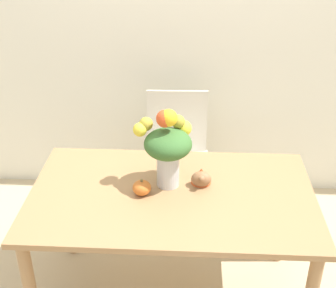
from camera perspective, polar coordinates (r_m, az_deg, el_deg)
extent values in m
cube|color=silver|center=(3.17, 1.58, 16.20)|extent=(8.00, 0.06, 2.70)
cube|color=#9E754C|center=(2.32, 0.47, -6.29)|extent=(1.41, 0.84, 0.03)
cylinder|color=#9E754C|center=(2.91, -12.05, -7.51)|extent=(0.06, 0.06, 0.69)
cylinder|color=#9E754C|center=(2.88, 13.83, -8.29)|extent=(0.06, 0.06, 0.69)
cylinder|color=silver|center=(2.33, 0.00, -3.02)|extent=(0.11, 0.11, 0.19)
cylinder|color=silver|center=(2.35, 0.00, -4.07)|extent=(0.10, 0.10, 0.08)
cylinder|color=#38662D|center=(2.31, 0.56, -2.35)|extent=(0.01, 0.01, 0.23)
cylinder|color=#38662D|center=(2.33, 0.20, -2.07)|extent=(0.00, 0.01, 0.23)
cylinder|color=#38662D|center=(2.32, -0.43, -2.15)|extent=(0.01, 0.01, 0.23)
cylinder|color=#38662D|center=(2.30, -0.47, -2.50)|extent=(0.01, 0.01, 0.23)
cylinder|color=#38662D|center=(2.29, 0.15, -2.62)|extent=(0.00, 0.01, 0.23)
ellipsoid|color=#38662D|center=(2.26, 0.00, 0.00)|extent=(0.23, 0.23, 0.14)
sphere|color=#D64C23|center=(2.19, -0.37, 3.11)|extent=(0.09, 0.09, 0.09)
sphere|color=#D64C23|center=(2.20, 0.10, 2.95)|extent=(0.06, 0.06, 0.06)
sphere|color=#AD9E33|center=(2.26, -2.69, 2.46)|extent=(0.07, 0.07, 0.07)
sphere|color=yellow|center=(2.32, 1.93, 1.94)|extent=(0.08, 0.08, 0.08)
sphere|color=yellow|center=(2.25, -3.44, 1.76)|extent=(0.07, 0.07, 0.07)
sphere|color=#AD9E33|center=(2.28, 1.22, 2.76)|extent=(0.07, 0.07, 0.07)
sphere|color=yellow|center=(2.19, 0.07, 3.20)|extent=(0.09, 0.09, 0.09)
ellipsoid|color=orange|center=(2.29, -3.21, -5.34)|extent=(0.09, 0.09, 0.07)
cylinder|color=brown|center=(2.27, -3.23, -4.52)|extent=(0.01, 0.01, 0.02)
ellipsoid|color=#936642|center=(2.35, 4.07, -4.27)|extent=(0.10, 0.07, 0.08)
cone|color=#C64C23|center=(2.37, 4.07, -3.86)|extent=(0.10, 0.10, 0.08)
sphere|color=#936642|center=(2.30, 4.10, -4.27)|extent=(0.03, 0.03, 0.03)
cube|color=silver|center=(3.07, 1.04, -2.80)|extent=(0.43, 0.43, 0.02)
cylinder|color=silver|center=(3.06, -2.25, -7.98)|extent=(0.04, 0.04, 0.42)
cylinder|color=silver|center=(3.06, 4.19, -8.06)|extent=(0.04, 0.04, 0.42)
cylinder|color=silver|center=(3.33, -1.90, -4.47)|extent=(0.04, 0.04, 0.42)
cylinder|color=silver|center=(3.33, 3.97, -4.55)|extent=(0.04, 0.04, 0.42)
cube|color=silver|center=(3.13, 1.11, 2.76)|extent=(0.40, 0.03, 0.44)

